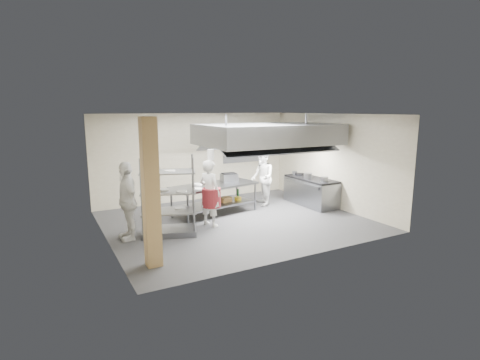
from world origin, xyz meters
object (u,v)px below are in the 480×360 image
chef_line (262,178)px  chef_plating (127,201)px  island (215,199)px  pass_rack (168,196)px  stockpot (308,176)px  cooking_range (311,192)px  chef_head (210,193)px  griddle (229,178)px

chef_line → chef_plating: chef_plating is taller
island → pass_rack: size_ratio=1.30×
stockpot → cooking_range: bearing=20.2°
chef_head → chef_line: 2.71m
pass_rack → chef_head: size_ratio=1.10×
island → pass_rack: pass_rack is taller
chef_head → chef_plating: bearing=66.2°
cooking_range → pass_rack: bearing=-172.2°
chef_head → chef_line: (2.41, 1.22, 0.01)m
cooking_range → griddle: 2.84m
island → cooking_range: bearing=-19.1°
pass_rack → chef_plating: size_ratio=1.04×
island → chef_head: size_ratio=1.43×
chef_head → stockpot: (3.69, 0.44, 0.09)m
pass_rack → chef_plating: (-0.98, 0.14, -0.04)m
stockpot → chef_plating: bearing=-175.4°
chef_plating → pass_rack: bearing=79.3°
cooking_range → chef_plating: size_ratio=1.04×
chef_line → chef_plating: bearing=-56.7°
island → pass_rack: 2.24m
island → griddle: (0.61, 0.24, 0.57)m
stockpot → pass_rack: bearing=-172.8°
pass_rack → stockpot: pass_rack is taller
island → cooking_range: size_ratio=1.30×
pass_rack → chef_line: 3.88m
griddle → stockpot: bearing=-13.4°
pass_rack → griddle: size_ratio=4.16×
chef_head → island: bearing=-55.7°
griddle → island: bearing=-153.4°
chef_plating → griddle: size_ratio=3.98×
chef_head → stockpot: size_ratio=6.55×
cooking_range → stockpot: (-0.20, -0.08, 0.58)m
cooking_range → chef_plating: chef_plating is taller
chef_plating → stockpot: 5.89m
cooking_range → island: bearing=171.3°
pass_rack → cooking_range: (5.10, 0.69, -0.58)m
pass_rack → chef_plating: pass_rack is taller
chef_plating → chef_line: bearing=102.9°
island → stockpot: 3.18m
island → chef_plating: bearing=-169.8°
pass_rack → stockpot: 4.93m
island → stockpot: bearing=-21.0°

